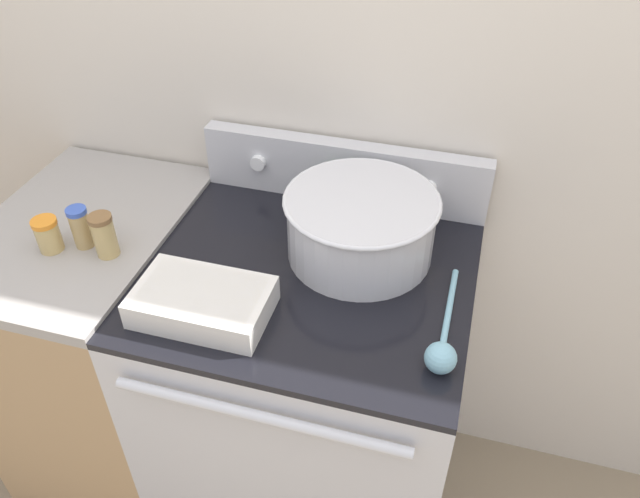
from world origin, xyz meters
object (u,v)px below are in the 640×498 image
object	(u,v)px
mixing_bowl	(361,223)
spice_jar_brown_cap	(104,235)
casserole_dish	(202,301)
spice_jar_orange_cap	(48,235)
ladle	(442,350)
spice_jar_blue_cap	(81,227)

from	to	relation	value
mixing_bowl	spice_jar_brown_cap	xyz separation A→B (m)	(-0.57, -0.18, -0.02)
spice_jar_brown_cap	casserole_dish	bearing A→B (deg)	-20.64
spice_jar_brown_cap	spice_jar_orange_cap	distance (m)	0.14
mixing_bowl	spice_jar_brown_cap	bearing A→B (deg)	-162.59
mixing_bowl	ladle	xyz separation A→B (m)	(0.23, -0.28, -0.06)
casserole_dish	spice_jar_orange_cap	size ratio (longest dim) A/B	3.35
ladle	spice_jar_blue_cap	size ratio (longest dim) A/B	3.08
ladle	spice_jar_brown_cap	size ratio (longest dim) A/B	2.98
casserole_dish	spice_jar_brown_cap	bearing A→B (deg)	159.36
spice_jar_blue_cap	spice_jar_brown_cap	bearing A→B (deg)	-11.67
mixing_bowl	casserole_dish	size ratio (longest dim) A/B	1.27
casserole_dish	mixing_bowl	bearing A→B (deg)	46.31
mixing_bowl	ladle	bearing A→B (deg)	-50.50
mixing_bowl	casserole_dish	bearing A→B (deg)	-133.69
spice_jar_brown_cap	mixing_bowl	bearing A→B (deg)	17.41
mixing_bowl	spice_jar_blue_cap	size ratio (longest dim) A/B	3.41
spice_jar_blue_cap	casserole_dish	bearing A→B (deg)	-18.94
ladle	spice_jar_brown_cap	bearing A→B (deg)	172.76
mixing_bowl	spice_jar_blue_cap	xyz separation A→B (m)	(-0.65, -0.16, -0.02)
spice_jar_orange_cap	ladle	bearing A→B (deg)	-4.91
spice_jar_brown_cap	spice_jar_blue_cap	world-z (taller)	spice_jar_brown_cap
casserole_dish	ladle	world-z (taller)	same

